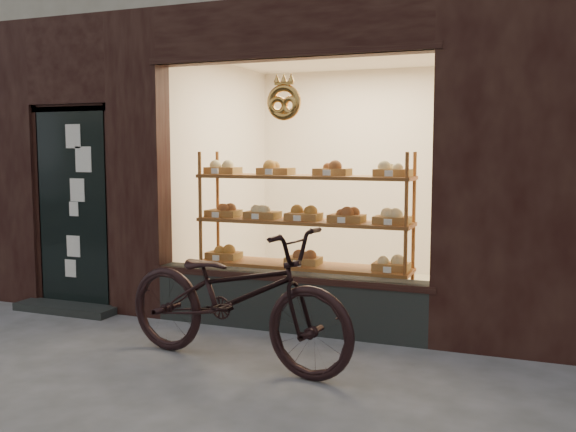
% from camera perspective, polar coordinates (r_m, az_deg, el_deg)
% --- Properties ---
extents(ground, '(90.00, 90.00, 0.00)m').
position_cam_1_polar(ground, '(4.69, -15.35, -15.85)').
color(ground, '#515151').
extents(display_shelf, '(2.20, 0.45, 1.70)m').
position_cam_1_polar(display_shelf, '(6.46, 1.39, -1.61)').
color(display_shelf, brown).
rests_on(display_shelf, ground).
extents(bicycle, '(2.22, 1.08, 1.12)m').
position_cam_1_polar(bicycle, '(5.18, -4.77, -7.06)').
color(bicycle, black).
rests_on(bicycle, ground).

